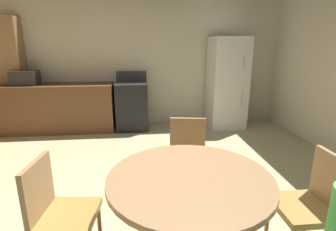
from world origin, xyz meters
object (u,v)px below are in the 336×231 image
oven_range (132,105)px  microwave (25,78)px  refrigerator (227,83)px  chair_north (187,155)px  chair_east (313,202)px  dining_table (189,197)px  chair_west (57,210)px

oven_range → microwave: 1.99m
refrigerator → chair_north: (-1.22, -2.43, -0.38)m
microwave → chair_east: bearing=-45.6°
dining_table → chair_west: chair_west is taller
refrigerator → dining_table: size_ratio=1.56×
chair_east → refrigerator: bearing=-97.2°
microwave → dining_table: microwave is taller
chair_west → oven_range: bearing=88.3°
refrigerator → chair_west: refrigerator is taller
dining_table → chair_north: bearing=80.4°
dining_table → chair_north: size_ratio=1.30×
refrigerator → dining_table: refrigerator is taller
microwave → chair_north: 3.61m
microwave → chair_north: (2.56, -2.48, -0.53)m
microwave → chair_north: bearing=-44.1°
microwave → chair_east: (3.33, -3.41, -0.53)m
microwave → chair_west: (1.48, -3.31, -0.53)m
refrigerator → chair_north: bearing=-116.7°
chair_west → dining_table: bearing=0.0°
microwave → chair_north: microwave is taller
oven_range → chair_east: size_ratio=1.26×
oven_range → microwave: size_ratio=2.50×
microwave → chair_east: size_ratio=0.51×
chair_north → chair_east: size_ratio=1.00×
chair_north → microwave: bearing=-124.5°
oven_range → refrigerator: (1.87, -0.05, 0.41)m
chair_west → chair_east: same height
refrigerator → microwave: 3.79m
oven_range → chair_west: oven_range is taller
microwave → refrigerator: bearing=-0.8°
chair_north → chair_east: same height
oven_range → chair_west: bearing=-97.4°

